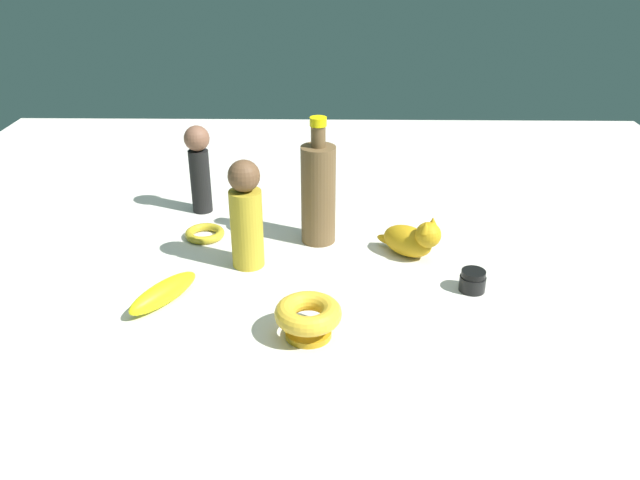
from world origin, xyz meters
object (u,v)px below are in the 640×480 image
Objects in this scene: bowl at (308,316)px; bangle at (205,234)px; cat_figurine at (413,239)px; person_figure_child at (199,165)px; nail_polish_jar at (473,281)px; bottle_tall at (318,192)px; person_figure_adult at (246,215)px; banana at (164,293)px.

bangle is at bearing 33.01° from bowl.
cat_figurine is 0.50m from person_figure_child.
person_figure_child reaches higher than nail_polish_jar.
person_figure_adult is (-0.11, 0.13, -0.00)m from bottle_tall.
bottle_tall is 0.34m from bowl.
person_figure_child is (0.21, 0.44, 0.07)m from cat_figurine.
person_figure_adult is at bearing -137.89° from bangle.
bangle is 0.53× the size of banana.
bottle_tall is at bearing 164.94° from banana.
bangle is 0.17m from person_figure_child.
nail_polish_jar is 0.57× the size of bangle.
person_figure_adult is 0.28m from person_figure_child.
banana is (-0.25, 0.02, 0.01)m from bangle.
nail_polish_jar is at bearing -143.67° from cat_figurine.
person_figure_child is at bearing -147.67° from banana.
bowl is at bearing 178.41° from bottle_tall.
bottle_tall is 1.31× the size of person_figure_child.
bangle is at bearing 68.36° from nail_polish_jar.
bottle_tall is 0.30m from person_figure_child.
person_figure_child is (0.13, 0.03, 0.10)m from bangle.
bangle is at bearing -168.16° from person_figure_child.
cat_figurine is 1.47× the size of bangle.
person_figure_child is at bearing 57.95° from nail_polish_jar.
person_figure_adult is at bearing 27.61° from bowl.
bottle_tall is at bearing -1.59° from bowl.
bowl is (-0.34, 0.01, -0.07)m from bottle_tall.
bowl is 0.27m from banana.
person_figure_child is (0.25, 0.13, 0.00)m from person_figure_adult.
person_figure_adult is at bearing -152.08° from person_figure_child.
nail_polish_jar is 0.30× the size of banana.
banana is at bearing 111.76° from cat_figurine.
banana is (0.09, 0.25, -0.02)m from bowl.
cat_figurine is at bearing -109.98° from bottle_tall.
banana reaches higher than bangle.
bangle is 0.25m from banana.
bottle_tall is at bearing -51.05° from person_figure_adult.
person_figure_child reaches higher than cat_figurine.
nail_polish_jar is 0.54m from banana.
cat_figurine is at bearing 36.33° from nail_polish_jar.
bottle_tall reaches higher than nail_polish_jar.
cat_figurine is (0.13, 0.09, 0.02)m from nail_polish_jar.
bangle is 0.18m from person_figure_adult.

